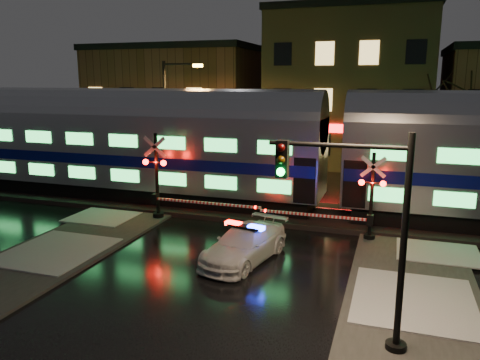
{
  "coord_description": "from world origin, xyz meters",
  "views": [
    {
      "loc": [
        5.65,
        -16.92,
        6.59
      ],
      "look_at": [
        -0.82,
        2.5,
        2.2
      ],
      "focal_mm": 35.0,
      "sensor_mm": 36.0,
      "label": 1
    }
  ],
  "objects_px": {
    "police_car": "(245,244)",
    "crossing_signal_left": "(163,185)",
    "streetlight": "(169,116)",
    "traffic_light": "(366,238)",
    "crossing_signal_right": "(362,205)"
  },
  "relations": [
    {
      "from": "crossing_signal_left",
      "to": "streetlight",
      "type": "bearing_deg",
      "value": 113.88
    },
    {
      "from": "crossing_signal_right",
      "to": "crossing_signal_left",
      "type": "bearing_deg",
      "value": 179.93
    },
    {
      "from": "police_car",
      "to": "crossing_signal_left",
      "type": "relative_size",
      "value": 0.8
    },
    {
      "from": "police_car",
      "to": "traffic_light",
      "type": "relative_size",
      "value": 0.86
    },
    {
      "from": "crossing_signal_left",
      "to": "crossing_signal_right",
      "type": "bearing_deg",
      "value": -0.07
    },
    {
      "from": "traffic_light",
      "to": "streetlight",
      "type": "distance_m",
      "value": 19.65
    },
    {
      "from": "traffic_light",
      "to": "streetlight",
      "type": "height_order",
      "value": "streetlight"
    },
    {
      "from": "police_car",
      "to": "crossing_signal_left",
      "type": "bearing_deg",
      "value": 157.22
    },
    {
      "from": "crossing_signal_left",
      "to": "traffic_light",
      "type": "xyz_separation_m",
      "value": [
        9.74,
        -8.22,
        1.17
      ]
    },
    {
      "from": "police_car",
      "to": "traffic_light",
      "type": "bearing_deg",
      "value": -33.41
    },
    {
      "from": "police_car",
      "to": "streetlight",
      "type": "xyz_separation_m",
      "value": [
        -8.18,
        10.32,
        3.79
      ]
    },
    {
      "from": "crossing_signal_left",
      "to": "traffic_light",
      "type": "distance_m",
      "value": 12.8
    },
    {
      "from": "crossing_signal_left",
      "to": "streetlight",
      "type": "distance_m",
      "value": 7.81
    },
    {
      "from": "traffic_light",
      "to": "crossing_signal_left",
      "type": "bearing_deg",
      "value": 130.06
    },
    {
      "from": "police_car",
      "to": "streetlight",
      "type": "distance_m",
      "value": 13.7
    }
  ]
}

